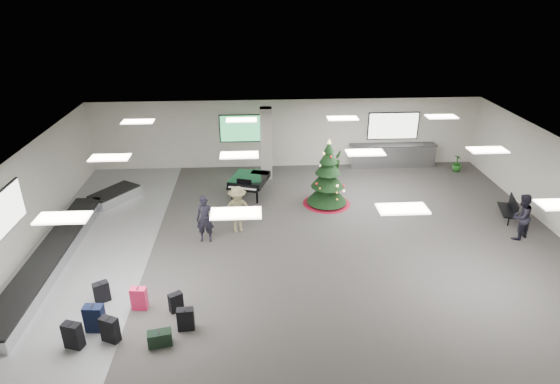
{
  "coord_description": "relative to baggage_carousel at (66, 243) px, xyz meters",
  "views": [
    {
      "loc": [
        -1.54,
        -13.86,
        8.19
      ],
      "look_at": [
        -0.66,
        1.0,
        1.37
      ],
      "focal_mm": 30.0,
      "sensor_mm": 36.0,
      "label": 1
    }
  ],
  "objects": [
    {
      "name": "ground",
      "position": [
        7.84,
        0.08,
        -0.21
      ],
      "size": [
        18.0,
        18.0,
        0.0
      ],
      "primitive_type": "plane",
      "color": "#3B3836",
      "rests_on": "ground"
    },
    {
      "name": "room_envelope",
      "position": [
        7.46,
        0.75,
        2.12
      ],
      "size": [
        18.02,
        14.02,
        3.21
      ],
      "color": "beige",
      "rests_on": "ground"
    },
    {
      "name": "baggage_carousel",
      "position": [
        0.0,
        0.0,
        0.0
      ],
      "size": [
        2.28,
        9.71,
        0.43
      ],
      "color": "silver",
      "rests_on": "ground"
    },
    {
      "name": "service_counter",
      "position": [
        12.84,
        6.73,
        0.33
      ],
      "size": [
        4.05,
        0.65,
        1.08
      ],
      "color": "silver",
      "rests_on": "ground"
    },
    {
      "name": "suitcase_0",
      "position": [
        1.83,
        -4.69,
        0.13
      ],
      "size": [
        0.5,
        0.37,
        0.71
      ],
      "rotation": [
        0.0,
        0.0,
        -0.31
      ],
      "color": "black",
      "rests_on": "ground"
    },
    {
      "name": "suitcase_1",
      "position": [
        2.66,
        -4.53,
        0.13
      ],
      "size": [
        0.5,
        0.39,
        0.7
      ],
      "rotation": [
        0.0,
        0.0,
        -0.43
      ],
      "color": "black",
      "rests_on": "ground"
    },
    {
      "name": "pink_suitcase",
      "position": [
        3.11,
        -3.31,
        0.11
      ],
      "size": [
        0.44,
        0.27,
        0.67
      ],
      "rotation": [
        0.0,
        0.0,
        -0.09
      ],
      "color": "#FF2157",
      "rests_on": "ground"
    },
    {
      "name": "suitcase_3",
      "position": [
        4.11,
        -3.46,
        0.06
      ],
      "size": [
        0.42,
        0.37,
        0.57
      ],
      "rotation": [
        0.0,
        0.0,
        0.58
      ],
      "color": "black",
      "rests_on": "ground"
    },
    {
      "name": "navy_suitcase",
      "position": [
        2.18,
        -4.12,
        0.16
      ],
      "size": [
        0.5,
        0.32,
        0.76
      ],
      "rotation": [
        0.0,
        0.0,
        -0.08
      ],
      "color": "black",
      "rests_on": "ground"
    },
    {
      "name": "green_duffel",
      "position": [
        3.89,
        -4.75,
        -0.02
      ],
      "size": [
        0.62,
        0.39,
        0.4
      ],
      "rotation": [
        0.0,
        0.0,
        0.19
      ],
      "color": "black",
      "rests_on": "ground"
    },
    {
      "name": "suitcase_7",
      "position": [
        4.46,
        -4.21,
        0.1
      ],
      "size": [
        0.44,
        0.25,
        0.64
      ],
      "rotation": [
        0.0,
        0.0,
        0.07
      ],
      "color": "black",
      "rests_on": "ground"
    },
    {
      "name": "suitcase_8",
      "position": [
        2.01,
        -2.93,
        0.09
      ],
      "size": [
        0.47,
        0.41,
        0.62
      ],
      "rotation": [
        0.0,
        0.0,
        0.56
      ],
      "color": "black",
      "rests_on": "ground"
    },
    {
      "name": "christmas_tree",
      "position": [
        9.14,
        2.86,
        0.71
      ],
      "size": [
        1.9,
        1.9,
        2.7
      ],
      "color": "maroon",
      "rests_on": "ground"
    },
    {
      "name": "grand_piano",
      "position": [
        6.05,
        3.74,
        0.49
      ],
      "size": [
        1.78,
        2.05,
        0.99
      ],
      "rotation": [
        0.0,
        0.0,
        -0.31
      ],
      "color": "black",
      "rests_on": "ground"
    },
    {
      "name": "bench",
      "position": [
        15.69,
        1.15,
        0.25
      ],
      "size": [
        0.8,
        1.38,
        0.83
      ],
      "rotation": [
        0.0,
        0.0,
        -0.29
      ],
      "color": "black",
      "rests_on": "ground"
    },
    {
      "name": "traveler_a",
      "position": [
        4.61,
        0.22,
        0.61
      ],
      "size": [
        0.63,
        0.44,
        1.65
      ],
      "primitive_type": "imported",
      "rotation": [
        0.0,
        0.0,
        -0.07
      ],
      "color": "black",
      "rests_on": "ground"
    },
    {
      "name": "traveler_b",
      "position": [
        5.68,
        0.84,
        0.64
      ],
      "size": [
        1.21,
        0.84,
        1.71
      ],
      "primitive_type": "imported",
      "rotation": [
        0.0,
        0.0,
        0.2
      ],
      "color": "#867C53",
      "rests_on": "ground"
    },
    {
      "name": "traveler_bench",
      "position": [
        15.3,
        -0.22,
        0.61
      ],
      "size": [
        1.0,
        0.93,
        1.64
      ],
      "primitive_type": "imported",
      "rotation": [
        0.0,
        0.0,
        3.65
      ],
      "color": "black",
      "rests_on": "ground"
    },
    {
      "name": "potted_plant_left",
      "position": [
        10.16,
        6.58,
        0.23
      ],
      "size": [
        0.6,
        0.62,
        0.88
      ],
      "primitive_type": "imported",
      "rotation": [
        0.0,
        0.0,
        0.91
      ],
      "color": "#164215",
      "rests_on": "ground"
    },
    {
      "name": "potted_plant_right",
      "position": [
        15.69,
        5.93,
        0.18
      ],
      "size": [
        0.51,
        0.51,
        0.79
      ],
      "primitive_type": "imported",
      "rotation": [
        0.0,
        0.0,
        1.75
      ],
      "color": "#164215",
      "rests_on": "ground"
    }
  ]
}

